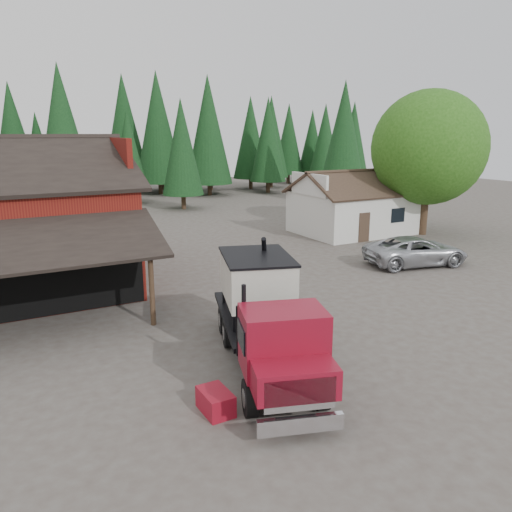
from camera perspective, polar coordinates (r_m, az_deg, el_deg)
name	(u,v)px	position (r m, az deg, el deg)	size (l,w,h in m)	color
ground	(304,317)	(20.38, 5.52, -6.96)	(120.00, 120.00, 0.00)	#494039
farmhouse	(353,210)	(37.68, 11.08, 5.17)	(8.60, 6.42, 4.65)	silver
deciduous_tree	(429,152)	(37.84, 19.15, 11.17)	(8.00, 8.00, 10.20)	#382619
conifer_backdrop	(96,199)	(59.18, -17.82, 6.25)	(76.00, 16.00, 16.00)	black
near_pine_b	(182,147)	(48.72, -8.48, 12.21)	(3.96, 3.96, 10.40)	#382619
near_pine_c	(344,136)	(53.04, 9.99, 13.37)	(4.84, 4.84, 12.40)	#382619
near_pine_d	(62,131)	(50.20, -21.27, 13.20)	(5.28, 5.28, 13.40)	#382619
feed_truck	(265,313)	(15.66, 1.09, -6.52)	(4.71, 8.69, 3.80)	black
silver_car	(416,251)	(29.30, 17.82, 0.56)	(2.66, 5.77, 1.60)	#B8BBC1
equip_box	(216,402)	(13.84, -4.64, -16.26)	(0.70, 1.10, 0.60)	maroon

